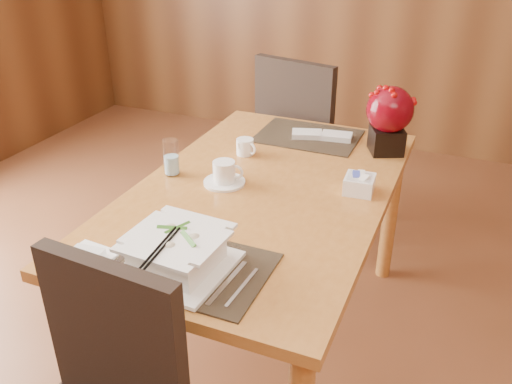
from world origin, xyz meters
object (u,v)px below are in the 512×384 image
at_px(dining_table, 263,210).
at_px(soup_setting, 177,253).
at_px(coffee_cup, 224,174).
at_px(sugar_caddy, 359,184).
at_px(bread_plate, 86,259).
at_px(water_glass, 171,157).
at_px(berry_decor, 389,116).
at_px(creamer_jug, 245,147).
at_px(far_chair, 304,137).

height_order(dining_table, soup_setting, soup_setting).
xyz_separation_m(soup_setting, coffee_cup, (-0.12, 0.55, -0.02)).
xyz_separation_m(sugar_caddy, bread_plate, (-0.64, -0.74, -0.03)).
xyz_separation_m(water_glass, bread_plate, (0.06, -0.60, -0.07)).
distance_m(coffee_cup, sugar_caddy, 0.50).
xyz_separation_m(water_glass, berry_decor, (0.73, 0.54, 0.09)).
distance_m(coffee_cup, water_glass, 0.23).
bearing_deg(berry_decor, coffee_cup, -133.36).
xyz_separation_m(coffee_cup, bread_plate, (-0.16, -0.61, -0.03)).
xyz_separation_m(dining_table, sugar_caddy, (0.34, 0.11, 0.13)).
bearing_deg(creamer_jug, water_glass, -98.78).
distance_m(dining_table, creamer_jug, 0.34).
bearing_deg(dining_table, water_glass, -175.69).
distance_m(water_glass, creamer_jug, 0.34).
bearing_deg(bread_plate, dining_table, 64.16).
relative_size(soup_setting, sugar_caddy, 2.92).
xyz_separation_m(dining_table, coffee_cup, (-0.15, -0.02, 0.14)).
xyz_separation_m(dining_table, bread_plate, (-0.31, -0.63, 0.10)).
bearing_deg(soup_setting, water_glass, 125.50).
distance_m(dining_table, berry_decor, 0.67).
bearing_deg(far_chair, sugar_caddy, 132.34).
bearing_deg(creamer_jug, bread_plate, -73.82).
relative_size(water_glass, berry_decor, 0.50).
distance_m(coffee_cup, bread_plate, 0.63).
xyz_separation_m(soup_setting, berry_decor, (0.39, 1.08, 0.10)).
bearing_deg(berry_decor, dining_table, -124.83).
bearing_deg(creamer_jug, sugar_caddy, 7.49).
distance_m(creamer_jug, bread_plate, 0.90).
xyz_separation_m(creamer_jug, far_chair, (0.04, 0.71, -0.21)).
bearing_deg(soup_setting, creamer_jug, 104.06).
bearing_deg(coffee_cup, water_glass, -178.41).
bearing_deg(creamer_jug, far_chair, 110.81).
bearing_deg(dining_table, bread_plate, -115.84).
height_order(dining_table, sugar_caddy, sugar_caddy).
xyz_separation_m(soup_setting, water_glass, (-0.34, 0.54, 0.01)).
distance_m(soup_setting, berry_decor, 1.15).
height_order(sugar_caddy, berry_decor, berry_decor).
bearing_deg(coffee_cup, bread_plate, -104.59).
height_order(soup_setting, coffee_cup, soup_setting).
bearing_deg(sugar_caddy, creamer_jug, 163.62).
xyz_separation_m(bread_plate, far_chair, (0.16, 1.60, -0.19)).
height_order(bread_plate, far_chair, far_chair).
bearing_deg(water_glass, sugar_caddy, 10.68).
bearing_deg(berry_decor, far_chair, 137.76).
bearing_deg(far_chair, water_glass, 90.44).
xyz_separation_m(soup_setting, bread_plate, (-0.28, -0.06, -0.05)).
distance_m(soup_setting, creamer_jug, 0.84).
xyz_separation_m(berry_decor, bread_plate, (-0.66, -1.14, -0.16)).
height_order(soup_setting, berry_decor, berry_decor).
relative_size(water_glass, bread_plate, 0.98).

